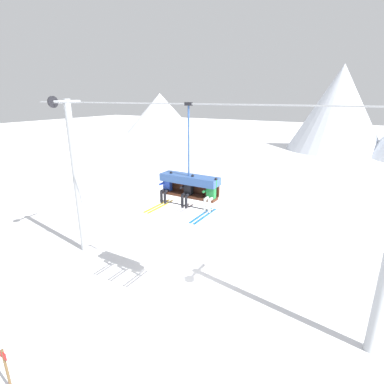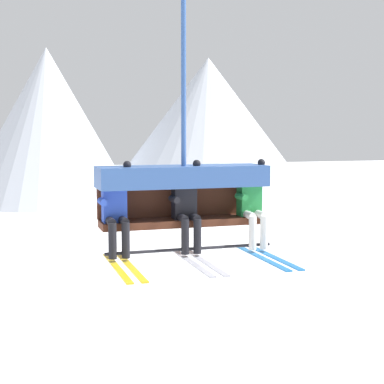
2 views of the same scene
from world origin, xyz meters
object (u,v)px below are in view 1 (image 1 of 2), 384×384
object	(u,v)px
skier_black	(187,191)
skier_blue	(166,187)
trail_sign	(6,368)
lift_tower_near	(76,176)
chairlift_chair	(190,182)
skier_green	(210,195)

from	to	relation	value
skier_black	skier_blue	bearing A→B (deg)	180.00
skier_black	trail_sign	distance (m)	8.07
lift_tower_near	skier_black	size ratio (longest dim) A/B	5.11
skier_blue	skier_black	bearing A→B (deg)	0.00
lift_tower_near	trail_sign	size ratio (longest dim) A/B	5.43
skier_black	lift_tower_near	bearing A→B (deg)	173.12
chairlift_chair	skier_black	distance (m)	0.37
skier_blue	trail_sign	xyz separation A→B (m)	(-1.51, -6.39, -4.24)
skier_green	trail_sign	size ratio (longest dim) A/B	1.06
lift_tower_near	chairlift_chair	distance (m)	7.75
skier_blue	trail_sign	bearing A→B (deg)	-103.32
chairlift_chair	trail_sign	bearing A→B (deg)	-110.81
skier_blue	skier_black	xyz separation A→B (m)	(1.00, 0.00, 0.00)
lift_tower_near	skier_blue	size ratio (longest dim) A/B	5.11
lift_tower_near	skier_green	world-z (taller)	lift_tower_near
chairlift_chair	skier_blue	size ratio (longest dim) A/B	2.30
chairlift_chair	lift_tower_near	bearing A→B (deg)	174.70
lift_tower_near	trail_sign	xyz separation A→B (m)	(5.15, -7.32, -3.61)
lift_tower_near	skier_blue	distance (m)	6.75
chairlift_chair	trail_sign	world-z (taller)	chairlift_chair
skier_blue	skier_green	distance (m)	2.00
skier_blue	skier_green	xyz separation A→B (m)	(2.00, 0.00, 0.00)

